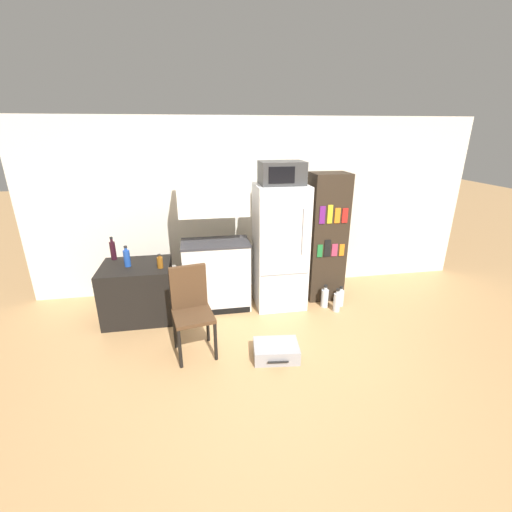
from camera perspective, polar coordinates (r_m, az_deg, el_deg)
ground_plane at (r=3.69m, az=2.99°, el=-17.68°), size 24.00×24.00×0.00m
wall_back at (r=5.01m, az=0.44°, el=8.31°), size 6.40×0.10×2.44m
side_table at (r=4.58m, az=-19.05°, el=-5.58°), size 0.83×0.68×0.70m
kitchen_hutch at (r=4.41m, az=-6.80°, el=1.86°), size 0.87×0.49×1.92m
refrigerator at (r=4.50m, az=4.00°, el=1.48°), size 0.65×0.61×1.63m
microwave at (r=4.29m, az=4.31°, el=13.64°), size 0.54×0.40×0.28m
bookshelf at (r=4.77m, az=11.61°, el=2.96°), size 0.49×0.39×1.75m
bottle_wine_dark at (r=4.71m, az=-22.74°, el=0.93°), size 0.07×0.07×0.30m
bottle_blue_soda at (r=4.41m, az=-20.72°, el=-0.28°), size 0.08×0.08×0.26m
bottle_amber_beer at (r=4.25m, az=-15.72°, el=-1.00°), size 0.07×0.07×0.17m
chair at (r=3.68m, az=-10.78°, el=-7.78°), size 0.47×0.47×0.95m
suitcase_large_flat at (r=3.75m, az=3.36°, el=-15.48°), size 0.50×0.40×0.15m
water_bottle_front at (r=4.75m, az=11.38°, el=-6.81°), size 0.10×0.10×0.32m
water_bottle_middle at (r=4.67m, az=13.32°, el=-7.43°), size 0.09×0.09×0.32m
water_bottle_back at (r=4.83m, az=13.90°, el=-6.73°), size 0.09×0.09×0.28m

